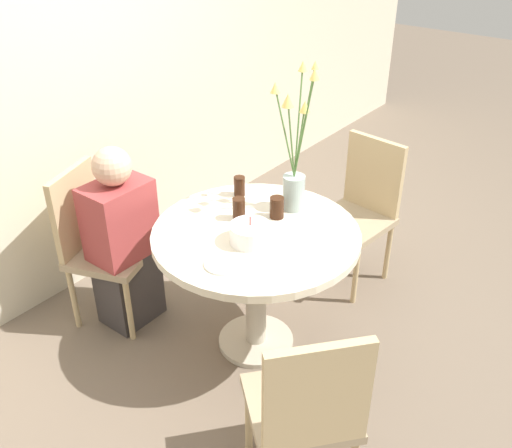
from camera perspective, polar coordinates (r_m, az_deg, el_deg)
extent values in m
plane|color=#6B5B4C|center=(3.18, 0.00, -11.75)|extent=(16.00, 16.00, 0.00)
cube|color=beige|center=(3.37, -17.73, 14.81)|extent=(8.00, 0.05, 2.60)
cylinder|color=beige|center=(2.76, 0.00, -1.07)|extent=(1.01, 1.01, 0.04)
cylinder|color=#B7AD99|center=(2.95, 0.00, -6.71)|extent=(0.11, 0.11, 0.65)
cylinder|color=#B7AD99|center=(3.17, 0.00, -11.55)|extent=(0.41, 0.41, 0.03)
cube|color=#9E896B|center=(3.22, -14.23, -2.94)|extent=(0.51, 0.51, 0.04)
cube|color=tan|center=(3.18, -17.63, 1.40)|extent=(0.37, 0.16, 0.46)
cylinder|color=tan|center=(3.15, -12.57, -8.41)|extent=(0.03, 0.03, 0.39)
cylinder|color=tan|center=(3.38, -9.85, -4.98)|extent=(0.03, 0.03, 0.39)
cylinder|color=tan|center=(3.31, -17.76, -7.08)|extent=(0.03, 0.03, 0.39)
cylinder|color=tan|center=(3.53, -14.81, -3.91)|extent=(0.03, 0.03, 0.39)
cube|color=#9E896B|center=(2.32, 4.41, -17.79)|extent=(0.56, 0.56, 0.04)
cube|color=tan|center=(2.02, 6.16, -16.89)|extent=(0.31, 0.27, 0.46)
cylinder|color=tan|center=(2.63, 6.91, -17.53)|extent=(0.03, 0.03, 0.39)
cylinder|color=tan|center=(2.57, -0.73, -18.82)|extent=(0.03, 0.03, 0.39)
cube|color=#9E896B|center=(3.46, 9.61, 0.22)|extent=(0.44, 0.44, 0.04)
cube|color=tan|center=(3.48, 11.72, 4.86)|extent=(0.08, 0.38, 0.46)
cylinder|color=tan|center=(3.54, 5.47, -2.83)|extent=(0.03, 0.03, 0.39)
cylinder|color=tan|center=(3.38, 9.93, -5.04)|extent=(0.03, 0.03, 0.39)
cylinder|color=tan|center=(3.77, 8.75, -0.75)|extent=(0.03, 0.03, 0.39)
cylinder|color=tan|center=(3.62, 13.06, -2.71)|extent=(0.03, 0.03, 0.39)
cylinder|color=white|center=(2.64, -0.58, -0.95)|extent=(0.19, 0.19, 0.09)
cylinder|color=#E54C4C|center=(2.61, -0.59, 0.32)|extent=(0.01, 0.01, 0.04)
cylinder|color=#9EB2AD|center=(2.90, 3.78, 3.18)|extent=(0.11, 0.11, 0.18)
cylinder|color=#4C7538|center=(2.80, 4.86, 10.08)|extent=(0.13, 0.02, 0.53)
cone|color=#EFCC66|center=(2.76, 5.95, 15.54)|extent=(0.04, 0.04, 0.04)
cylinder|color=#4C7538|center=(2.81, 4.37, 8.15)|extent=(0.07, 0.02, 0.35)
cone|color=#EFCC66|center=(2.77, 4.92, 11.63)|extent=(0.05, 0.05, 0.06)
cylinder|color=#4C7538|center=(2.83, 4.27, 10.10)|extent=(0.15, 0.08, 0.51)
cone|color=#EFCC66|center=(2.83, 4.71, 15.48)|extent=(0.05, 0.05, 0.05)
cylinder|color=#4C7538|center=(2.74, 3.54, 8.38)|extent=(0.09, 0.01, 0.42)
cone|color=#EFCC66|center=(2.64, 3.21, 12.26)|extent=(0.06, 0.06, 0.06)
cylinder|color=#4C7538|center=(2.76, 4.82, 9.57)|extent=(0.05, 0.07, 0.52)
cone|color=#EFCC66|center=(2.68, 5.90, 14.68)|extent=(0.05, 0.05, 0.05)
cylinder|color=#4C7538|center=(2.81, 2.92, 9.07)|extent=(0.01, 0.13, 0.43)
cone|color=#EFCC66|center=(2.77, 1.94, 13.49)|extent=(0.05, 0.05, 0.05)
cylinder|color=white|center=(2.51, -3.26, -3.97)|extent=(0.17, 0.17, 0.01)
cylinder|color=#33190C|center=(2.82, -1.72, 1.53)|extent=(0.06, 0.06, 0.11)
cylinder|color=#33190C|center=(2.83, 2.17, 1.64)|extent=(0.07, 0.07, 0.11)
cylinder|color=#33190C|center=(3.04, -1.67, 3.81)|extent=(0.06, 0.06, 0.11)
cube|color=#383333|center=(3.29, -12.59, -6.03)|extent=(0.31, 0.24, 0.43)
cube|color=#993838|center=(3.06, -13.49, 0.37)|extent=(0.34, 0.24, 0.42)
sphere|color=#D1A889|center=(2.92, -14.22, 5.62)|extent=(0.20, 0.20, 0.20)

